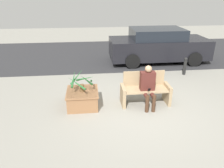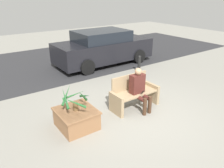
{
  "view_description": "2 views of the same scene",
  "coord_description": "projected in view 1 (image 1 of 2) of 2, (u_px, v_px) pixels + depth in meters",
  "views": [
    {
      "loc": [
        -1.39,
        -5.16,
        3.08
      ],
      "look_at": [
        -0.77,
        0.56,
        0.6
      ],
      "focal_mm": 35.0,
      "sensor_mm": 36.0,
      "label": 1
    },
    {
      "loc": [
        -3.56,
        -3.74,
        3.04
      ],
      "look_at": [
        -0.33,
        0.81,
        0.71
      ],
      "focal_mm": 35.0,
      "sensor_mm": 36.0,
      "label": 2
    }
  ],
  "objects": [
    {
      "name": "potted_plant",
      "position": [
        82.0,
        81.0,
        6.04
      ],
      "size": [
        0.72,
        0.74,
        0.61
      ],
      "color": "brown",
      "rests_on": "planter_box"
    },
    {
      "name": "bollard_post",
      "position": [
        185.0,
        66.0,
        8.53
      ],
      "size": [
        0.13,
        0.13,
        0.7
      ],
      "color": "black",
      "rests_on": "ground_plane"
    },
    {
      "name": "planter_box",
      "position": [
        83.0,
        98.0,
        6.23
      ],
      "size": [
        0.89,
        0.95,
        0.47
      ],
      "color": "#936642",
      "rests_on": "ground_plane"
    },
    {
      "name": "person_seated",
      "position": [
        148.0,
        85.0,
        6.07
      ],
      "size": [
        0.41,
        0.6,
        1.19
      ],
      "color": "#51231E",
      "rests_on": "ground_plane"
    },
    {
      "name": "parked_car",
      "position": [
        158.0,
        45.0,
        10.01
      ],
      "size": [
        4.43,
        1.98,
        1.52
      ],
      "color": "black",
      "rests_on": "ground_plane"
    },
    {
      "name": "bench",
      "position": [
        145.0,
        90.0,
        6.34
      ],
      "size": [
        1.4,
        0.57,
        0.92
      ],
      "color": "tan",
      "rests_on": "ground_plane"
    },
    {
      "name": "road_surface",
      "position": [
        115.0,
        53.0,
        11.6
      ],
      "size": [
        20.0,
        6.0,
        0.01
      ],
      "primitive_type": "cube",
      "color": "#2D2D30",
      "rests_on": "ground_plane"
    },
    {
      "name": "ground_plane",
      "position": [
        142.0,
        111.0,
        6.06
      ],
      "size": [
        30.0,
        30.0,
        0.0
      ],
      "primitive_type": "plane",
      "color": "gray"
    }
  ]
}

